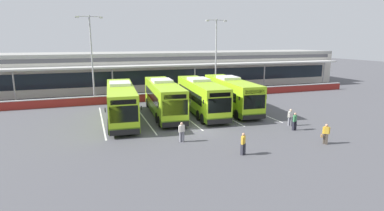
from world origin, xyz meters
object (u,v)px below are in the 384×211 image
Objects in this scene: coach_bus_left_centre at (164,99)px; pedestrian_with_handbag at (326,133)px; pedestrian_in_dark_coat at (295,121)px; lamp_post_west at (92,54)px; coach_bus_leftmost at (121,103)px; coach_bus_centre at (201,97)px; pedestrian_near_bin at (243,143)px; lamp_post_centre at (216,52)px; pedestrian_child at (290,117)px; pedestrian_approaching_bus at (182,131)px; coach_bus_right_centre at (231,94)px.

coach_bus_left_centre reaches higher than pedestrian_with_handbag.
lamp_post_west is at bearing 131.24° from pedestrian_in_dark_coat.
coach_bus_centre is (8.77, 0.58, 0.00)m from coach_bus_leftmost.
lamp_post_centre is (8.09, 23.75, 5.42)m from pedestrian_near_bin.
pedestrian_child and pedestrian_approaching_bus have the same top height.
lamp_post_centre reaches higher than pedestrian_near_bin.
coach_bus_leftmost is 12.70m from coach_bus_right_centre.
coach_bus_left_centre and coach_bus_right_centre have the same top height.
pedestrian_with_handbag is at bearing -21.45° from pedestrian_approaching_bus.
pedestrian_child is at bearing 83.06° from pedestrian_with_handbag.
pedestrian_child is (2.21, -8.23, -0.91)m from coach_bus_right_centre.
pedestrian_approaching_bus is (-4.99, -8.96, -0.91)m from coach_bus_centre.
coach_bus_centre is 10.76m from pedestrian_in_dark_coat.
pedestrian_approaching_bus is (-10.44, 4.10, 0.02)m from pedestrian_with_handbag.
lamp_post_west is (-15.01, 9.42, 4.50)m from coach_bus_right_centre.
coach_bus_left_centre is at bearing 100.30° from pedestrian_near_bin.
pedestrian_near_bin is at bearing -67.67° from lamp_post_west.
lamp_post_west reaches higher than coach_bus_centre.
pedestrian_in_dark_coat is 1.00× the size of pedestrian_near_bin.
pedestrian_in_dark_coat is at bearing -92.35° from lamp_post_centre.
lamp_post_centre reaches higher than pedestrian_with_handbag.
pedestrian_near_bin is at bearing -60.53° from coach_bus_leftmost.
coach_bus_leftmost is 7.58× the size of pedestrian_approaching_bus.
coach_bus_right_centre reaches higher than pedestrian_approaching_bus.
pedestrian_in_dark_coat is 0.15× the size of lamp_post_west.
coach_bus_centre is 1.12× the size of lamp_post_centre.
coach_bus_left_centre is 4.18m from coach_bus_centre.
pedestrian_approaching_bus is (-10.53, 0.22, 0.00)m from pedestrian_in_dark_coat.
coach_bus_right_centre is 9.78m from pedestrian_in_dark_coat.
coach_bus_right_centre is at bearing 67.39° from pedestrian_near_bin.
coach_bus_centre is at bearing 82.47° from pedestrian_near_bin.
coach_bus_centre is at bearing -41.50° from lamp_post_west.
coach_bus_leftmost is 14.36m from pedestrian_near_bin.
pedestrian_child is 1.00× the size of pedestrian_approaching_bus.
lamp_post_centre is at bearing 87.81° from pedestrian_with_handbag.
coach_bus_right_centre is 8.57m from pedestrian_child.
pedestrian_in_dark_coat is (9.71, -9.56, -0.91)m from coach_bus_left_centre.
coach_bus_left_centre reaches higher than pedestrian_near_bin.
pedestrian_with_handbag is 1.00× the size of pedestrian_child.
pedestrian_in_dark_coat is 10.53m from pedestrian_approaching_bus.
coach_bus_centre is 10.29m from pedestrian_approaching_bus.
lamp_post_west reaches higher than coach_bus_right_centre.
lamp_post_centre is at bearing 59.25° from coach_bus_centre.
lamp_post_west is (-11.13, 9.84, 4.50)m from coach_bus_centre.
pedestrian_in_dark_coat is 1.00× the size of pedestrian_approaching_bus.
lamp_post_centre is at bearing 2.79° from lamp_post_west.
pedestrian_in_dark_coat is 8.24m from pedestrian_near_bin.
pedestrian_with_handbag is at bearing -83.36° from coach_bus_right_centre.
lamp_post_west is at bearing 108.09° from pedestrian_approaching_bus.
pedestrian_in_dark_coat is at bearing -44.53° from coach_bus_left_centre.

